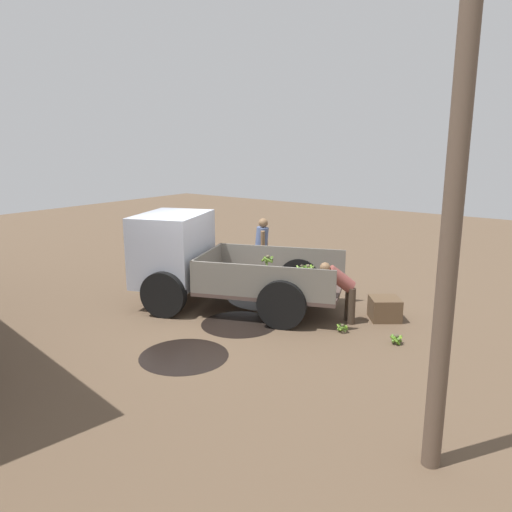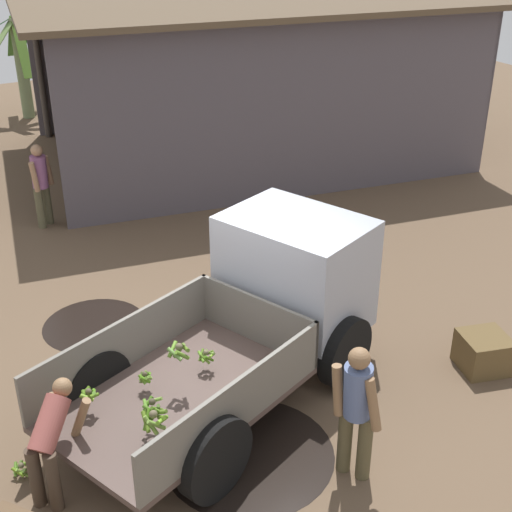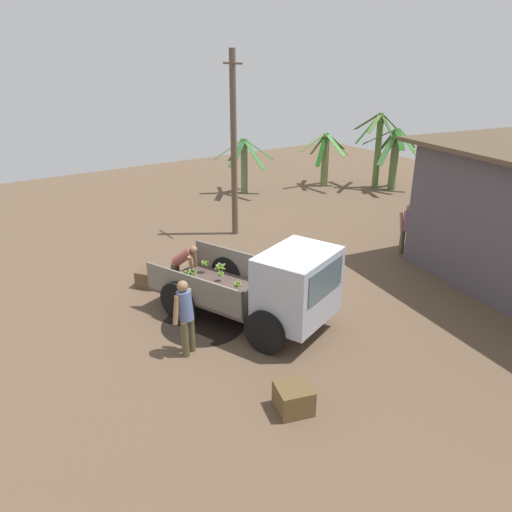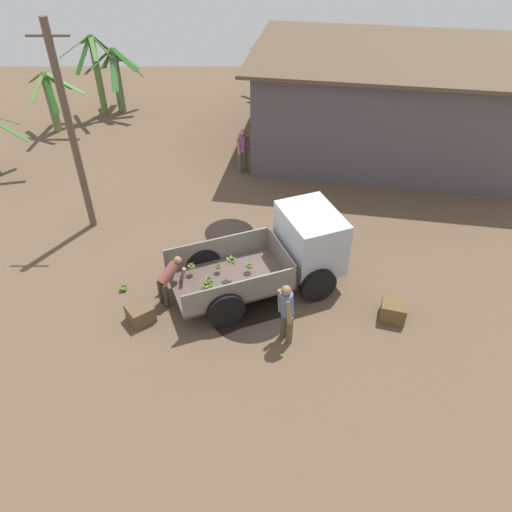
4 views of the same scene
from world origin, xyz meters
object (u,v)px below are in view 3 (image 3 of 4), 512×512
Objects in this scene: person_worker_loading at (183,263)px; wooden_crate_1 at (294,398)px; person_bystander_near_shed at (407,227)px; banana_bunch_on_ground_0 at (193,277)px; cargo_truck at (278,288)px; person_foreground_visitor at (186,314)px; utility_pole at (234,145)px; wooden_crate_0 at (149,278)px; banana_bunch_on_ground_1 at (175,265)px.

person_worker_loading is 2.05× the size of wooden_crate_1.
person_bystander_near_shed reaches higher than wooden_crate_1.
person_worker_loading reaches higher than banana_bunch_on_ground_0.
cargo_truck is 2.81× the size of person_foreground_visitor.
banana_bunch_on_ground_0 is at bearing 79.53° from person_worker_loading.
cargo_truck is at bearing -23.35° from utility_pole.
person_foreground_visitor is at bearing -10.11° from wooden_crate_0.
person_foreground_visitor is 2.92m from wooden_crate_1.
person_worker_loading is 0.77× the size of person_bystander_near_shed.
person_worker_loading is at bearing 173.81° from wooden_crate_1.
person_foreground_visitor is 3.69m from wooden_crate_0.
banana_bunch_on_ground_1 is at bearing -62.02° from person_bystander_near_shed.
person_worker_loading reaches higher than banana_bunch_on_ground_1.
cargo_truck is 3.80× the size of person_worker_loading.
person_worker_loading is 7.18m from person_bystander_near_shed.
utility_pole is at bearing 117.20° from banana_bunch_on_ground_1.
wooden_crate_1 is at bearing -51.74° from cargo_truck.
person_foreground_visitor is at bearing -118.00° from cargo_truck.
person_foreground_visitor is (5.84, -4.83, -2.16)m from utility_pole.
wooden_crate_1 is (5.93, -1.05, 0.15)m from banana_bunch_on_ground_0.
person_bystander_near_shed is at bearing 72.77° from wooden_crate_0.
person_worker_loading is 2.15× the size of wooden_crate_0.
person_foreground_visitor reaches higher than person_bystander_near_shed.
utility_pole is at bearing 131.03° from banana_bunch_on_ground_0.
banana_bunch_on_ground_1 is (1.59, -3.10, -3.00)m from utility_pole.
wooden_crate_0 reaches higher than banana_bunch_on_ground_0.
utility_pole is 9.91× the size of wooden_crate_1.
wooden_crate_1 is at bearing 165.54° from person_foreground_visitor.
person_foreground_visitor is 2.91× the size of wooden_crate_0.
wooden_crate_0 is (-3.83, -1.56, -0.83)m from cargo_truck.
cargo_truck is at bearing 22.21° from wooden_crate_0.
wooden_crate_0 is (0.68, -1.10, 0.12)m from banana_bunch_on_ground_1.
cargo_truck is 3.29m from person_worker_loading.
person_bystander_near_shed reaches higher than person_worker_loading.
wooden_crate_1 is (2.47, -1.46, -0.81)m from cargo_truck.
cargo_truck is 4.22m from wooden_crate_0.
person_worker_loading reaches higher than wooden_crate_0.
person_worker_loading is 5.38× the size of banana_bunch_on_ground_0.
person_worker_loading is (-2.91, 1.35, -0.20)m from person_foreground_visitor.
cargo_truck reaches higher than banana_bunch_on_ground_1.
person_foreground_visitor is at bearing -39.61° from utility_pole.
utility_pole is 3.73× the size of person_bystander_near_shed.
utility_pole is at bearing 118.44° from wooden_crate_0.
banana_bunch_on_ground_1 is at bearing 171.92° from wooden_crate_1.
person_bystander_near_shed is 8.07m from wooden_crate_0.
utility_pole is 9.92m from wooden_crate_1.
wooden_crate_0 is (-2.38, -7.68, -0.68)m from person_bystander_near_shed.
person_foreground_visitor is 7.70× the size of banana_bunch_on_ground_1.
person_worker_loading is at bearing -15.80° from banana_bunch_on_ground_1.
cargo_truck is 3.61m from banana_bunch_on_ground_0.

